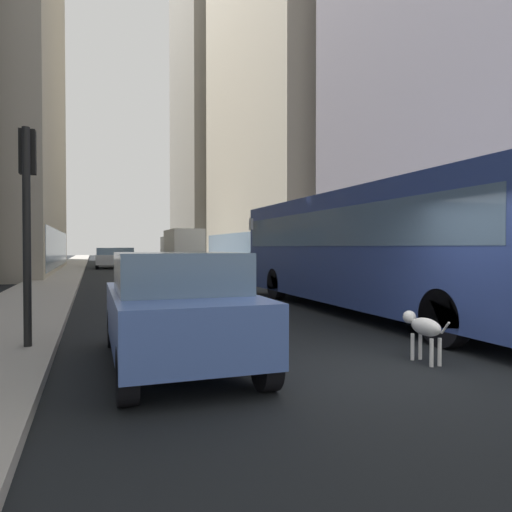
# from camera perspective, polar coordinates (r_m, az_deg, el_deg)

# --- Properties ---
(ground_plane) EXTENTS (120.00, 120.00, 0.00)m
(ground_plane) POSITION_cam_1_polar(r_m,az_deg,el_deg) (40.72, -13.58, -1.31)
(ground_plane) COLOR black
(sidewalk_left) EXTENTS (2.40, 110.00, 0.15)m
(sidewalk_left) POSITION_cam_1_polar(r_m,az_deg,el_deg) (40.56, -21.62, -1.26)
(sidewalk_left) COLOR #9E9991
(sidewalk_left) RESTS_ON ground
(sidewalk_right) EXTENTS (2.40, 110.00, 0.15)m
(sidewalk_right) POSITION_cam_1_polar(r_m,az_deg,el_deg) (41.65, -5.75, -1.13)
(sidewalk_right) COLOR gray
(sidewalk_right) RESTS_ON ground
(building_left_far) EXTENTS (8.67, 20.77, 25.25)m
(building_left_far) POSITION_cam_1_polar(r_m,az_deg,el_deg) (57.05, -27.42, 12.02)
(building_left_far) COLOR #B2A893
(building_left_far) RESTS_ON ground
(building_right_mid) EXTENTS (10.27, 20.56, 28.95)m
(building_right_mid) POSITION_cam_1_polar(r_m,az_deg,el_deg) (41.03, 4.85, 19.24)
(building_right_mid) COLOR #B2A893
(building_right_mid) RESTS_ON ground
(building_right_far) EXTENTS (11.82, 16.27, 36.13)m
(building_right_far) POSITION_cam_1_polar(r_m,az_deg,el_deg) (60.57, -3.40, 16.78)
(building_right_far) COLOR gray
(building_right_far) RESTS_ON ground
(transit_bus) EXTENTS (2.78, 11.53, 3.05)m
(transit_bus) POSITION_cam_1_polar(r_m,az_deg,el_deg) (12.56, 13.30, 1.44)
(transit_bus) COLOR #33478C
(transit_bus) RESTS_ON ground
(car_silver_sedan) EXTENTS (1.88, 4.47, 1.62)m
(car_silver_sedan) POSITION_cam_1_polar(r_m,az_deg,el_deg) (39.21, -17.48, -0.22)
(car_silver_sedan) COLOR #B7BABF
(car_silver_sedan) RESTS_ON ground
(car_grey_wagon) EXTENTS (1.90, 4.39, 1.62)m
(car_grey_wagon) POSITION_cam_1_polar(r_m,az_deg,el_deg) (46.14, -15.74, -0.02)
(car_grey_wagon) COLOR slate
(car_grey_wagon) RESTS_ON ground
(car_blue_hatchback) EXTENTS (1.81, 3.96, 1.62)m
(car_blue_hatchback) POSITION_cam_1_polar(r_m,az_deg,el_deg) (6.86, -9.51, -6.27)
(car_blue_hatchback) COLOR #4C6BB7
(car_blue_hatchback) RESTS_ON ground
(box_truck) EXTENTS (2.30, 7.50, 3.05)m
(box_truck) POSITION_cam_1_polar(r_m,az_deg,el_deg) (38.30, -9.01, 1.05)
(box_truck) COLOR silver
(box_truck) RESTS_ON ground
(dalmatian_dog) EXTENTS (0.22, 0.96, 0.72)m
(dalmatian_dog) POSITION_cam_1_polar(r_m,az_deg,el_deg) (7.44, 19.53, -8.13)
(dalmatian_dog) COLOR white
(dalmatian_dog) RESTS_ON ground
(traffic_light_near) EXTENTS (0.24, 0.41, 3.40)m
(traffic_light_near) POSITION_cam_1_polar(r_m,az_deg,el_deg) (8.23, -25.94, 6.13)
(traffic_light_near) COLOR black
(traffic_light_near) RESTS_ON sidewalk_left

